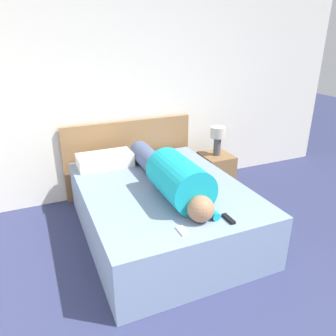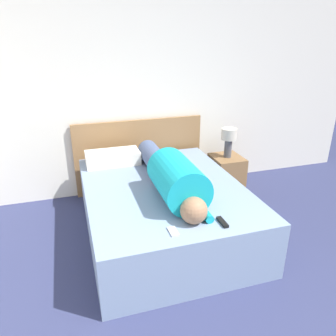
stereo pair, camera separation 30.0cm
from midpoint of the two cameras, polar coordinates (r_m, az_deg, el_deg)
name	(u,v)px [view 1 (the left image)]	position (r m, az deg, el deg)	size (l,w,h in m)	color
wall_back	(132,89)	(4.08, -8.48, 13.40)	(5.99, 0.06, 2.60)	silver
bed	(162,210)	(3.35, -3.59, -7.32)	(1.52, 1.96, 0.53)	#7589A8
headboard	(130,157)	(4.20, -8.75, 1.90)	(1.64, 0.04, 0.94)	olive
nightstand	(216,171)	(4.34, 6.35, -0.62)	(0.37, 0.42, 0.47)	brown
table_lamp	(218,136)	(4.18, 6.64, 5.47)	(0.19, 0.19, 0.37)	#4C4C51
person_lying	(172,176)	(3.04, -2.12, -1.44)	(0.40, 1.62, 0.40)	#936B4C
pillow_near_headboard	(105,160)	(3.77, -13.16, 1.33)	(0.60, 0.30, 0.15)	silver
tv_remote	(228,219)	(2.68, 7.33, -8.85)	(0.04, 0.15, 0.02)	black
cell_phone	(183,231)	(2.53, -0.89, -10.98)	(0.06, 0.13, 0.01)	#B2B7BC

